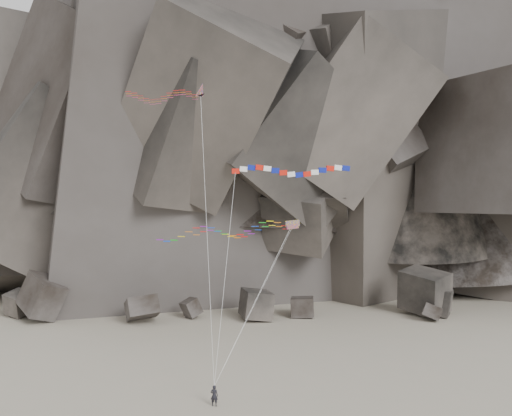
{
  "coord_description": "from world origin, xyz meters",
  "views": [
    {
      "loc": [
        0.82,
        -55.48,
        19.64
      ],
      "look_at": [
        -0.07,
        6.0,
        18.07
      ],
      "focal_mm": 40.0,
      "sensor_mm": 36.0,
      "label": 1
    }
  ],
  "objects_px": {
    "kite_flyer": "(214,394)",
    "pennant_kite": "(280,252)",
    "parafoil_kite": "(220,231)",
    "banner_kite": "(291,171)",
    "delta_kite": "(159,96)"
  },
  "relations": [
    {
      "from": "pennant_kite",
      "to": "kite_flyer",
      "type": "bearing_deg",
      "value": -123.1
    },
    {
      "from": "parafoil_kite",
      "to": "pennant_kite",
      "type": "height_order",
      "value": "parafoil_kite"
    },
    {
      "from": "delta_kite",
      "to": "parafoil_kite",
      "type": "xyz_separation_m",
      "value": [
        6.63,
        -2.36,
        -14.21
      ]
    },
    {
      "from": "delta_kite",
      "to": "parafoil_kite",
      "type": "relative_size",
      "value": 1.93
    },
    {
      "from": "kite_flyer",
      "to": "delta_kite",
      "type": "height_order",
      "value": "delta_kite"
    },
    {
      "from": "kite_flyer",
      "to": "delta_kite",
      "type": "bearing_deg",
      "value": -42.29
    },
    {
      "from": "kite_flyer",
      "to": "pennant_kite",
      "type": "xyz_separation_m",
      "value": [
        6.22,
        6.74,
        12.45
      ]
    },
    {
      "from": "kite_flyer",
      "to": "banner_kite",
      "type": "relative_size",
      "value": 0.11
    },
    {
      "from": "delta_kite",
      "to": "banner_kite",
      "type": "xyz_separation_m",
      "value": [
        13.79,
        -3.99,
        -8.14
      ]
    },
    {
      "from": "delta_kite",
      "to": "pennant_kite",
      "type": "distance_m",
      "value": 20.89
    },
    {
      "from": "kite_flyer",
      "to": "parafoil_kite",
      "type": "relative_size",
      "value": 0.15
    },
    {
      "from": "parafoil_kite",
      "to": "kite_flyer",
      "type": "bearing_deg",
      "value": -99.43
    },
    {
      "from": "kite_flyer",
      "to": "parafoil_kite",
      "type": "xyz_separation_m",
      "value": [
        0.07,
        6.12,
        14.67
      ]
    },
    {
      "from": "kite_flyer",
      "to": "delta_kite",
      "type": "relative_size",
      "value": 0.08
    },
    {
      "from": "delta_kite",
      "to": "banner_kite",
      "type": "bearing_deg",
      "value": 7.9
    }
  ]
}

